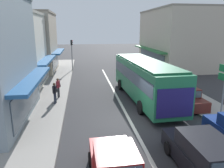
# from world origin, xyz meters

# --- Properties ---
(ground_plane) EXTENTS (140.00, 140.00, 0.00)m
(ground_plane) POSITION_xyz_m (0.00, 0.00, 0.00)
(ground_plane) COLOR #2D2D30
(lane_centre_line) EXTENTS (0.20, 28.00, 0.01)m
(lane_centre_line) POSITION_xyz_m (0.00, 4.00, 0.00)
(lane_centre_line) COLOR silver
(lane_centre_line) RESTS_ON ground
(sidewalk_left) EXTENTS (5.20, 44.00, 0.14)m
(sidewalk_left) POSITION_xyz_m (-6.80, 6.00, 0.07)
(sidewalk_left) COLOR gray
(sidewalk_left) RESTS_ON ground
(kerb_right) EXTENTS (2.80, 44.00, 0.12)m
(kerb_right) POSITION_xyz_m (6.20, 6.00, 0.06)
(kerb_right) COLOR gray
(kerb_right) RESTS_ON ground
(shopfront_mid_block) EXTENTS (7.86, 7.89, 7.24)m
(shopfront_mid_block) POSITION_xyz_m (-10.18, 9.34, 3.62)
(shopfront_mid_block) COLOR silver
(shopfront_mid_block) RESTS_ON ground
(shopfront_far_end) EXTENTS (8.60, 7.99, 7.76)m
(shopfront_far_end) POSITION_xyz_m (-10.18, 17.62, 3.88)
(shopfront_far_end) COLOR #B2A38E
(shopfront_far_end) RESTS_ON ground
(building_right_far) EXTENTS (8.88, 13.98, 8.48)m
(building_right_far) POSITION_xyz_m (11.48, 19.59, 4.24)
(building_right_far) COLOR beige
(building_right_far) RESTS_ON ground
(city_bus) EXTENTS (3.09, 10.96, 3.23)m
(city_bus) POSITION_xyz_m (2.07, 4.11, 1.88)
(city_bus) COLOR #237A4C
(city_bus) RESTS_ON ground
(wagon_adjacent_lane_trail) EXTENTS (1.96, 4.51, 1.58)m
(wagon_adjacent_lane_trail) POSITION_xyz_m (1.81, -5.35, 0.75)
(wagon_adjacent_lane_trail) COLOR black
(wagon_adjacent_lane_trail) RESTS_ON ground
(parked_sedan_kerb_second) EXTENTS (1.99, 4.25, 1.47)m
(parked_sedan_kerb_second) POSITION_xyz_m (4.71, 2.29, 0.66)
(parked_sedan_kerb_second) COLOR #561E19
(parked_sedan_kerb_second) RESTS_ON ground
(parked_hatchback_kerb_third) EXTENTS (1.86, 3.72, 1.54)m
(parked_hatchback_kerb_third) POSITION_xyz_m (4.65, 7.50, 0.71)
(parked_hatchback_kerb_third) COLOR silver
(parked_hatchback_kerb_third) RESTS_ON ground
(parked_sedan_kerb_rear) EXTENTS (1.90, 4.20, 1.47)m
(parked_sedan_kerb_rear) POSITION_xyz_m (4.51, 13.31, 0.66)
(parked_sedan_kerb_rear) COLOR #1E6638
(parked_sedan_kerb_rear) RESTS_ON ground
(traffic_light_downstreet) EXTENTS (0.32, 0.24, 4.20)m
(traffic_light_downstreet) POSITION_xyz_m (-4.19, 17.82, 2.85)
(traffic_light_downstreet) COLOR gray
(traffic_light_downstreet) RESTS_ON ground
(pedestrian_with_handbag_near) EXTENTS (0.32, 0.66, 1.63)m
(pedestrian_with_handbag_near) POSITION_xyz_m (-4.91, 5.28, 1.07)
(pedestrian_with_handbag_near) COLOR #333338
(pedestrian_with_handbag_near) RESTS_ON sidewalk_left
(pedestrian_browsing_midblock) EXTENTS (0.31, 0.66, 1.63)m
(pedestrian_browsing_midblock) POSITION_xyz_m (-5.02, 3.78, 1.07)
(pedestrian_browsing_midblock) COLOR #232838
(pedestrian_browsing_midblock) RESTS_ON sidewalk_left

